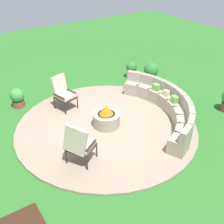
% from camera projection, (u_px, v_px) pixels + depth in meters
% --- Properties ---
extents(ground_plane, '(24.00, 24.00, 0.00)m').
position_uv_depth(ground_plane, '(106.00, 127.00, 8.34)').
color(ground_plane, '#2D6B28').
extents(patio_circle, '(5.36, 5.36, 0.06)m').
position_uv_depth(patio_circle, '(106.00, 126.00, 8.32)').
color(patio_circle, gray).
rests_on(patio_circle, ground_plane).
extents(fire_pit, '(0.80, 0.80, 0.68)m').
position_uv_depth(fire_pit, '(106.00, 118.00, 8.17)').
color(fire_pit, '#9E937F').
rests_on(fire_pit, patio_circle).
extents(curved_stone_bench, '(3.90, 1.91, 0.78)m').
position_uv_depth(curved_stone_bench, '(166.00, 107.00, 8.62)').
color(curved_stone_bench, '#9E937F').
rests_on(curved_stone_bench, patio_circle).
extents(lounge_chair_front_left, '(0.73, 0.68, 1.10)m').
position_uv_depth(lounge_chair_front_left, '(63.00, 92.00, 8.90)').
color(lounge_chair_front_left, '#2D2319').
rests_on(lounge_chair_front_left, patio_circle).
extents(lounge_chair_front_right, '(0.82, 0.84, 1.15)m').
position_uv_depth(lounge_chair_front_right, '(79.00, 144.00, 6.61)').
color(lounge_chair_front_right, '#2D2319').
rests_on(lounge_chair_front_right, patio_circle).
extents(potted_plant_0, '(0.57, 0.57, 0.78)m').
position_uv_depth(potted_plant_0, '(151.00, 71.00, 10.81)').
color(potted_plant_0, '#A89E8E').
rests_on(potted_plant_0, ground_plane).
extents(potted_plant_1, '(0.43, 0.43, 0.67)m').
position_uv_depth(potted_plant_1, '(131.00, 69.00, 11.18)').
color(potted_plant_1, '#A89E8E').
rests_on(potted_plant_1, ground_plane).
extents(potted_plant_4, '(0.47, 0.47, 0.66)m').
position_uv_depth(potted_plant_4, '(17.00, 97.00, 9.18)').
color(potted_plant_4, brown).
rests_on(potted_plant_4, ground_plane).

